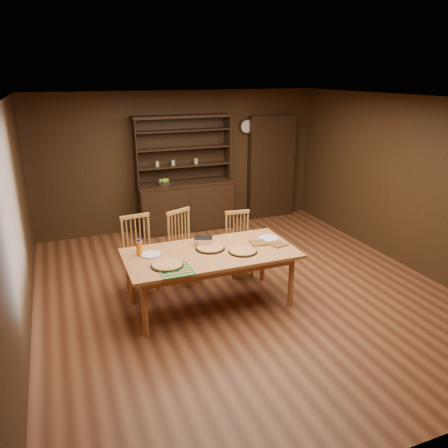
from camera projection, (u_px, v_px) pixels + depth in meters
name	position (u px, v px, depth m)	size (l,w,h in m)	color
floor	(243.00, 290.00, 6.15)	(6.00, 6.00, 0.00)	brown
room_shell	(244.00, 181.00, 5.63)	(6.00, 6.00, 6.00)	silver
china_hutch	(185.00, 200.00, 8.38)	(1.84, 0.52, 2.17)	black
doorway	(271.00, 167.00, 9.01)	(1.00, 0.18, 2.10)	black
wall_clock	(246.00, 126.00, 8.59)	(0.30, 0.05, 0.30)	black
dining_table	(211.00, 257.00, 5.56)	(2.16, 1.08, 0.75)	#AE6F3C
chair_left	(139.00, 251.00, 6.07)	(0.48, 0.46, 1.06)	#C28942
chair_center	(184.00, 244.00, 6.33)	(0.56, 0.55, 1.05)	#C28942
chair_right	(239.00, 241.00, 6.56)	(0.43, 0.41, 0.96)	#C28942
pizza_left	(167.00, 265.00, 5.13)	(0.39, 0.39, 0.04)	black
pizza_right	(243.00, 251.00, 5.53)	(0.37, 0.37, 0.04)	black
pizza_center	(210.00, 248.00, 5.63)	(0.38, 0.38, 0.04)	black
cooling_rack	(176.00, 270.00, 5.01)	(0.36, 0.36, 0.02)	#0DAB47
plate_left	(151.00, 254.00, 5.45)	(0.27, 0.27, 0.02)	beige
plate_right	(268.00, 238.00, 5.97)	(0.29, 0.29, 0.02)	beige
foil_dish	(203.00, 241.00, 5.76)	(0.24, 0.17, 0.09)	white
juice_bottle	(139.00, 248.00, 5.41)	(0.08, 0.08, 0.21)	orange
pot_holder_a	(278.00, 244.00, 5.77)	(0.21, 0.21, 0.02)	#B2141D
pot_holder_b	(258.00, 243.00, 5.81)	(0.21, 0.21, 0.02)	#B2141D
fruit_bowl	(164.00, 182.00, 8.04)	(0.26, 0.26, 0.12)	black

